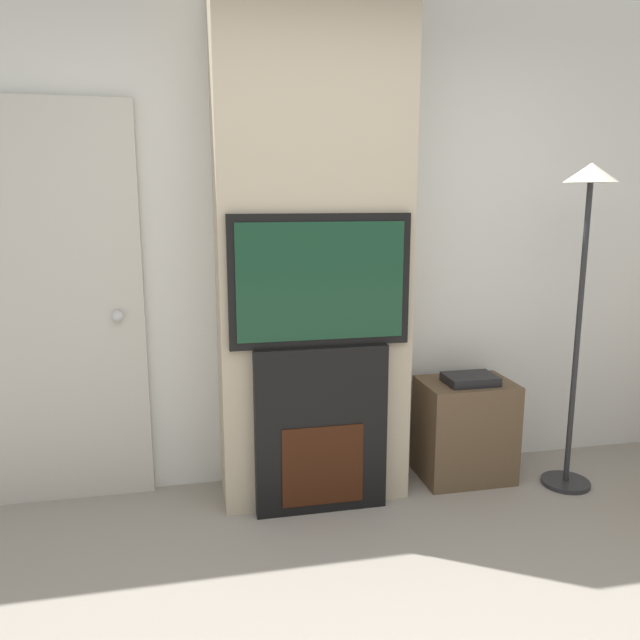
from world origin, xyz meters
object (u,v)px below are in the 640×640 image
(television, at_px, (320,281))
(floor_lamp, at_px, (585,251))
(media_stand, at_px, (465,428))
(fireplace, at_px, (320,429))

(television, xyz_separation_m, floor_lamp, (1.42, -0.04, 0.13))
(media_stand, bearing_deg, floor_lamp, -22.53)
(television, xyz_separation_m, media_stand, (0.89, 0.18, -0.91))
(fireplace, bearing_deg, television, -90.00)
(television, height_order, media_stand, television)
(media_stand, bearing_deg, fireplace, -168.70)
(fireplace, relative_size, media_stand, 1.40)
(fireplace, xyz_separation_m, media_stand, (0.89, 0.18, -0.14))
(television, relative_size, floor_lamp, 0.51)
(fireplace, height_order, television, television)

